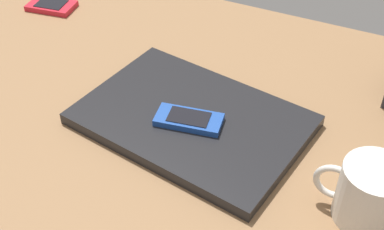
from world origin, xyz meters
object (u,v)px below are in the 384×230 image
cell_phone_on_laptop (189,120)px  coffee_mug (369,193)px  laptop_closed (192,120)px  cell_phone_on_desk (52,6)px

cell_phone_on_laptop → coffee_mug: 29.52cm
laptop_closed → coffee_mug: 30.34cm
coffee_mug → cell_phone_on_laptop: bearing=-9.9°
cell_phone_on_desk → cell_phone_on_laptop: bearing=152.5°
cell_phone_on_laptop → coffee_mug: (-29.02, 5.08, 1.90)cm
cell_phone_on_laptop → cell_phone_on_desk: bearing=-27.5°
cell_phone_on_laptop → cell_phone_on_desk: size_ratio=1.03×
coffee_mug → laptop_closed: bearing=-13.2°
cell_phone_on_laptop → coffee_mug: size_ratio=0.93×
laptop_closed → cell_phone_on_desk: bearing=-16.5°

